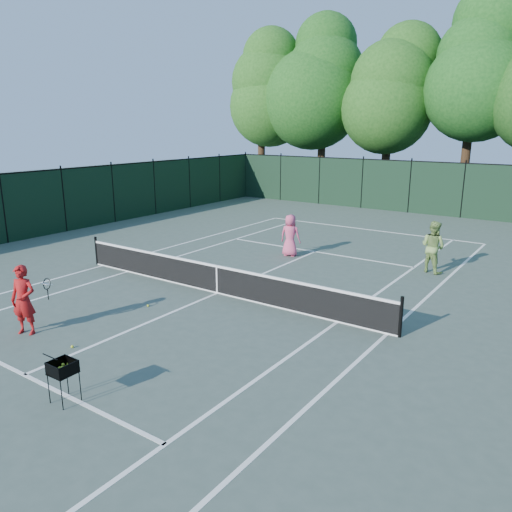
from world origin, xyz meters
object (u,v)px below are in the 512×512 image
Objects in this scene: coach at (24,300)px; ball_hopper at (62,368)px; player_pink at (290,235)px; loose_ball_near_cart at (72,347)px; player_green at (433,247)px; loose_ball_midcourt at (148,306)px.

coach is 2.11× the size of ball_hopper.
player_pink is 24.55× the size of loose_ball_near_cart.
player_pink is 5.38m from player_green.
ball_hopper is (3.60, -1.40, -0.18)m from coach.
ball_hopper is (-3.14, -12.70, -0.22)m from player_green.
player_green is at bearing 65.54° from loose_ball_near_cart.
coach reaches higher than player_pink.
loose_ball_midcourt is at bearing 46.25° from coach.
player_green reaches higher than loose_ball_midcourt.
player_pink is at bearing 91.17° from loose_ball_near_cart.
coach reaches higher than loose_ball_near_cart.
coach reaches higher than loose_ball_midcourt.
coach reaches higher than ball_hopper.
coach is 1.87m from loose_ball_near_cart.
loose_ball_midcourt is (-2.52, 4.46, -0.67)m from ball_hopper.
loose_ball_near_cart is at bearing 139.87° from ball_hopper.
ball_hopper is at bearing -60.53° from loose_ball_midcourt.
ball_hopper is at bearing -38.06° from loose_ball_near_cart.
loose_ball_midcourt is at bearing 117.39° from ball_hopper.
ball_hopper is 12.36× the size of loose_ball_midcourt.
player_green reaches higher than loose_ball_near_cart.
player_green is 27.16× the size of loose_ball_near_cart.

